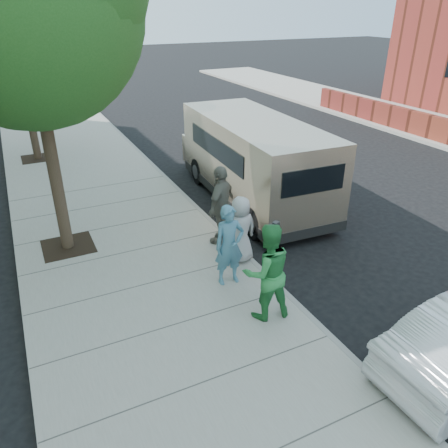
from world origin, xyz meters
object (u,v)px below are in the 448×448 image
at_px(van, 252,159).
at_px(person_officer, 229,245).
at_px(parking_meter, 272,242).
at_px(person_green_shirt, 267,272).
at_px(person_striped_polo, 221,205).
at_px(person_gray_shirt, 241,230).
at_px(tree_far, 13,23).

relative_size(van, person_officer, 3.90).
bearing_deg(parking_meter, person_green_shirt, -151.43).
bearing_deg(person_striped_polo, person_gray_shirt, 51.51).
xyz_separation_m(person_gray_shirt, person_striped_polo, (0.00, 1.00, 0.20)).
distance_m(person_gray_shirt, person_striped_polo, 1.02).
bearing_deg(person_green_shirt, person_officer, -76.69).
height_order(person_officer, person_striped_polo, person_striped_polo).
relative_size(person_officer, person_striped_polo, 0.89).
relative_size(tree_far, van, 0.95).
height_order(person_officer, person_gray_shirt, person_officer).
relative_size(person_gray_shirt, person_striped_polo, 0.79).
bearing_deg(parking_meter, person_gray_shirt, 68.30).
xyz_separation_m(tree_far, person_officer, (2.83, -10.68, -3.86)).
xyz_separation_m(person_officer, person_green_shirt, (0.11, -1.30, 0.08)).
relative_size(tree_far, parking_meter, 4.35).
distance_m(tree_far, person_officer, 11.70).
xyz_separation_m(van, person_green_shirt, (-2.61, -5.21, -0.22)).
bearing_deg(person_green_shirt, van, -108.37).
distance_m(parking_meter, van, 4.93).
xyz_separation_m(tree_far, person_green_shirt, (2.95, -11.97, -3.78)).
distance_m(van, person_gray_shirt, 3.88).
xyz_separation_m(tree_far, person_striped_polo, (3.45, -9.01, -3.75)).
bearing_deg(person_green_shirt, person_striped_polo, -91.42).
bearing_deg(person_striped_polo, parking_meter, 52.79).
distance_m(parking_meter, person_striped_polo, 2.24).
relative_size(van, person_green_shirt, 3.58).
bearing_deg(parking_meter, person_officer, 115.56).
height_order(tree_far, person_gray_shirt, tree_far).
relative_size(person_green_shirt, person_striped_polo, 0.97).
height_order(parking_meter, van, van).
relative_size(parking_meter, van, 0.22).
bearing_deg(parking_meter, person_striped_polo, 67.28).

